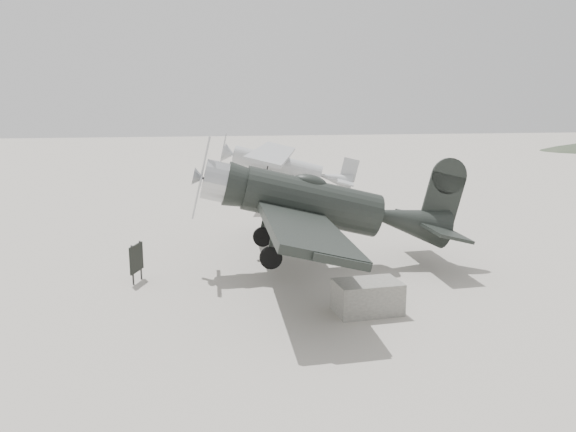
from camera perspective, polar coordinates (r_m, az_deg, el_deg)
name	(u,v)px	position (r m, az deg, el deg)	size (l,w,h in m)	color
ground	(337,255)	(21.17, 4.97, -3.92)	(160.00, 160.00, 0.00)	#A79F94
lowwing_monoplane	(324,205)	(19.00, 3.68, 1.08)	(9.15, 12.75, 4.12)	black
highwing_monoplane	(283,162)	(34.32, -0.50, 5.51)	(8.38, 11.69, 3.31)	#ADB1B3
equipment_block	(367,297)	(15.43, 8.08, -8.15)	(1.75, 1.09, 0.87)	#65635E
sign_board	(136,259)	(18.35, -15.15, -4.22)	(0.37, 0.84, 1.27)	#333333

